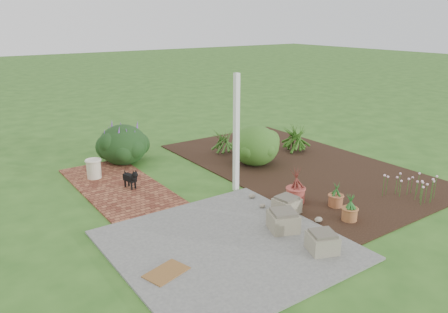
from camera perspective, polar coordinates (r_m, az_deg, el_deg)
ground at (r=9.18m, az=0.41°, el=-5.01°), size 80.00×80.00×0.00m
concrete_patio at (r=7.24m, az=0.34°, el=-11.45°), size 3.50×3.50×0.04m
brick_path at (r=9.88m, az=-13.67°, el=-3.73°), size 1.60×3.50×0.04m
garden_bed at (r=11.05m, az=9.52°, el=-1.18°), size 4.00×7.00×0.03m
veranda_post at (r=9.02m, az=1.61°, el=2.96°), size 0.10×0.10×2.50m
stone_trough_near at (r=7.13m, az=12.71°, el=-10.94°), size 0.55×0.55×0.28m
stone_trough_mid at (r=7.66m, az=7.74°, el=-8.41°), size 0.61×0.61×0.31m
stone_trough_far at (r=8.31m, az=8.18°, el=-6.38°), size 0.46×0.46×0.28m
coir_doormat at (r=6.55m, az=-7.54°, el=-14.75°), size 0.70×0.55×0.02m
black_dog at (r=9.54m, az=-12.08°, el=-2.70°), size 0.21×0.47×0.41m
cream_ceramic_urn at (r=10.38m, az=-16.64°, el=-1.56°), size 0.41×0.41×0.43m
evergreen_shrub at (r=10.87m, az=4.10°, el=1.58°), size 1.48×1.48×1.01m
agapanthus_clump_back at (r=12.07m, az=9.27°, el=2.75°), size 1.32×1.32×0.90m
agapanthus_clump_front at (r=11.79m, az=-0.12°, el=2.37°), size 1.16×1.16×0.79m
pink_flower_patch at (r=9.62m, az=23.16°, el=-3.41°), size 0.89×0.89×0.57m
terracotta_pot_bronze at (r=8.83m, az=9.32°, el=-4.96°), size 0.45×0.45×0.30m
terracotta_pot_small_left at (r=8.81m, az=14.37°, el=-5.59°), size 0.36×0.36×0.23m
terracotta_pot_small_right at (r=8.29m, az=16.08°, el=-7.23°), size 0.34×0.34×0.24m
purple_flowering_bush at (r=11.27m, az=-13.06°, el=1.64°), size 1.36×1.36×1.03m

